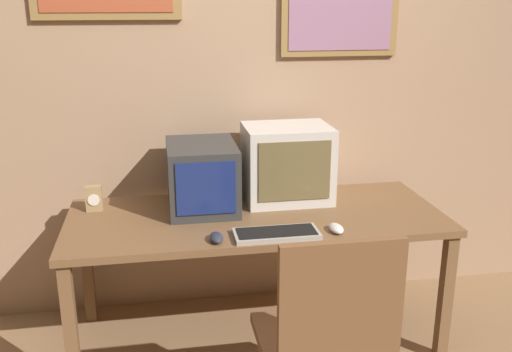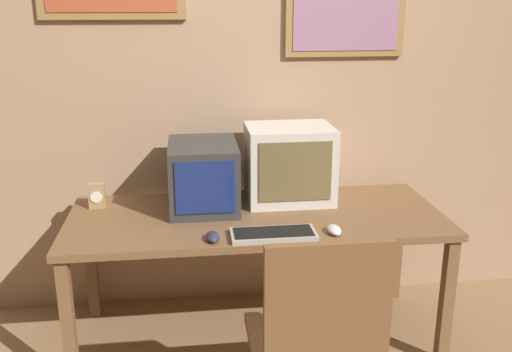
% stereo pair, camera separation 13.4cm
% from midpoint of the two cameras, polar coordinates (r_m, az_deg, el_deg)
% --- Properties ---
extents(wall_back, '(8.00, 0.08, 2.60)m').
position_cam_midpoint_polar(wall_back, '(3.20, 0.08, 9.48)').
color(wall_back, tan).
rests_on(wall_back, ground_plane).
extents(desk, '(1.88, 0.77, 0.71)m').
position_cam_midpoint_polar(desk, '(2.90, 1.33, -5.08)').
color(desk, brown).
rests_on(desk, ground_plane).
extents(monitor_left, '(0.35, 0.45, 0.34)m').
position_cam_midpoint_polar(monitor_left, '(2.93, -3.98, 0.04)').
color(monitor_left, '#333333').
rests_on(monitor_left, desk).
extents(monitor_right, '(0.45, 0.36, 0.40)m').
position_cam_midpoint_polar(monitor_right, '(3.03, 4.61, 1.23)').
color(monitor_right, beige).
rests_on(monitor_right, desk).
extents(keyboard_main, '(0.39, 0.16, 0.03)m').
position_cam_midpoint_polar(keyboard_main, '(2.61, 3.24, -5.83)').
color(keyboard_main, '#A8A399').
rests_on(keyboard_main, desk).
extents(mouse_near_keyboard, '(0.06, 0.12, 0.03)m').
position_cam_midpoint_polar(mouse_near_keyboard, '(2.67, 9.26, -5.35)').
color(mouse_near_keyboard, silver).
rests_on(mouse_near_keyboard, desk).
extents(mouse_far_corner, '(0.06, 0.11, 0.04)m').
position_cam_midpoint_polar(mouse_far_corner, '(2.57, -2.85, -6.10)').
color(mouse_far_corner, '#282D3D').
rests_on(mouse_far_corner, desk).
extents(desk_clock, '(0.08, 0.05, 0.13)m').
position_cam_midpoint_polar(desk_clock, '(3.03, -14.42, -1.94)').
color(desk_clock, '#A38456').
rests_on(desk_clock, desk).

